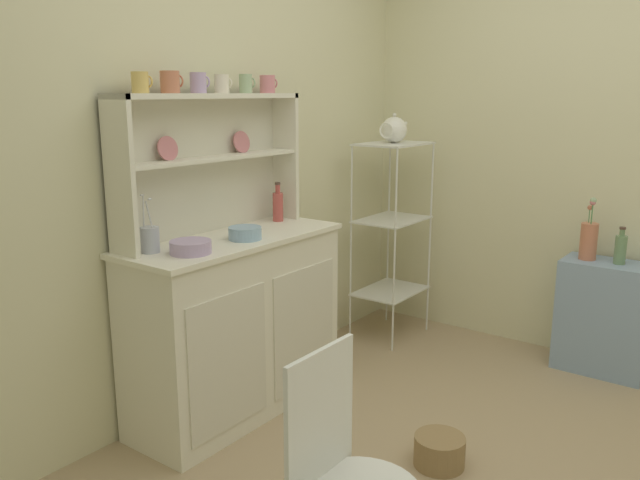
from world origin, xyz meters
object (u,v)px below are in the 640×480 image
(wire_chair, at_px, (342,466))
(floor_basket, at_px, (439,451))
(hutch_shelf_unit, at_px, (206,152))
(side_shelf_blue, at_px, (604,317))
(bakers_rack, at_px, (392,218))
(porcelain_teapot, at_px, (394,130))
(bowl_mixing_large, at_px, (191,247))
(utensil_jar, at_px, (150,239))
(flower_vase, at_px, (589,239))
(oil_bottle, at_px, (621,249))
(hutch_cabinet, at_px, (236,323))
(jam_bottle, at_px, (278,206))
(cup_gold_0, at_px, (140,82))

(wire_chair, relative_size, floor_basket, 3.93)
(hutch_shelf_unit, xyz_separation_m, side_shelf_blue, (1.57, -1.50, -0.95))
(bakers_rack, distance_m, porcelain_teapot, 0.55)
(bowl_mixing_large, height_order, utensil_jar, utensil_jar)
(flower_vase, relative_size, oil_bottle, 1.72)
(hutch_cabinet, relative_size, floor_basket, 5.32)
(utensil_jar, bearing_deg, floor_basket, -63.06)
(jam_bottle, height_order, utensil_jar, utensil_jar)
(wire_chair, height_order, utensil_jar, utensil_jar)
(hutch_shelf_unit, relative_size, floor_basket, 4.97)
(porcelain_teapot, bearing_deg, oil_bottle, -79.44)
(oil_bottle, bearing_deg, jam_bottle, 127.91)
(hutch_cabinet, distance_m, side_shelf_blue, 2.06)
(hutch_shelf_unit, xyz_separation_m, floor_basket, (0.14, -1.20, -1.21))
(side_shelf_blue, height_order, porcelain_teapot, porcelain_teapot)
(flower_vase, bearing_deg, oil_bottle, -89.79)
(hutch_cabinet, xyz_separation_m, porcelain_teapot, (1.33, -0.08, 0.87))
(bakers_rack, relative_size, jam_bottle, 6.03)
(side_shelf_blue, bearing_deg, bakers_rack, 100.89)
(side_shelf_blue, xyz_separation_m, oil_bottle, (0.00, -0.05, 0.40))
(jam_bottle, height_order, flower_vase, jam_bottle)
(bakers_rack, xyz_separation_m, porcelain_teapot, (-0.00, 0.00, 0.55))
(hutch_cabinet, height_order, cup_gold_0, cup_gold_0)
(cup_gold_0, distance_m, porcelain_teapot, 1.75)
(side_shelf_blue, relative_size, oil_bottle, 3.09)
(hutch_cabinet, distance_m, hutch_shelf_unit, 0.84)
(oil_bottle, bearing_deg, utensil_jar, 143.82)
(wire_chair, distance_m, jam_bottle, 1.81)
(bakers_rack, height_order, floor_basket, bakers_rack)
(side_shelf_blue, relative_size, jam_bottle, 3.07)
(bakers_rack, bearing_deg, jam_bottle, 169.29)
(flower_vase, bearing_deg, wire_chair, 179.09)
(hutch_shelf_unit, height_order, cup_gold_0, cup_gold_0)
(wire_chair, bearing_deg, side_shelf_blue, 16.10)
(oil_bottle, bearing_deg, bakers_rack, 100.49)
(hutch_cabinet, bearing_deg, jam_bottle, 11.46)
(hutch_shelf_unit, bearing_deg, bakers_rack, -10.60)
(hutch_shelf_unit, height_order, wire_chair, hutch_shelf_unit)
(floor_basket, bearing_deg, side_shelf_blue, -11.72)
(wire_chair, bearing_deg, porcelain_teapot, 47.18)
(hutch_cabinet, distance_m, bakers_rack, 1.37)
(hutch_shelf_unit, bearing_deg, porcelain_teapot, -10.61)
(utensil_jar, xyz_separation_m, porcelain_teapot, (1.75, -0.16, 0.39))
(porcelain_teapot, bearing_deg, floor_basket, -141.26)
(jam_bottle, bearing_deg, utensil_jar, -179.43)
(side_shelf_blue, xyz_separation_m, utensil_jar, (-1.99, 1.41, 0.62))
(bakers_rack, bearing_deg, cup_gold_0, 173.15)
(hutch_shelf_unit, height_order, jam_bottle, hutch_shelf_unit)
(porcelain_teapot, height_order, flower_vase, porcelain_teapot)
(hutch_shelf_unit, xyz_separation_m, flower_vase, (1.57, -1.38, -0.52))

